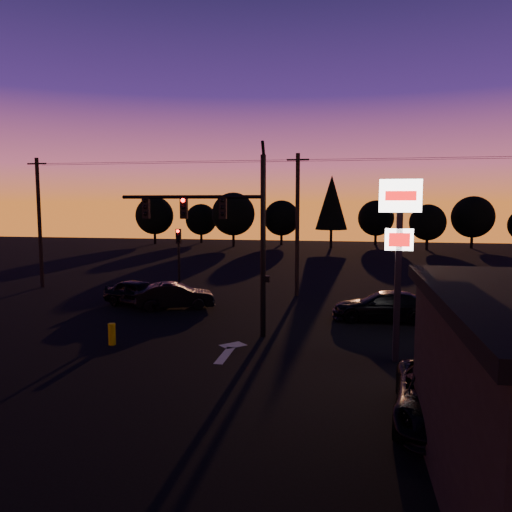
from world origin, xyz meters
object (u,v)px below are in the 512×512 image
(car_right, at_px, (384,306))
(suv_parked, at_px, (439,397))
(traffic_signal_mast, at_px, (227,226))
(pylon_sign, at_px, (399,231))
(car_mid, at_px, (175,296))
(car_left, at_px, (139,293))
(secondary_signal, at_px, (179,253))
(bollard, at_px, (112,334))

(car_right, xyz_separation_m, suv_parked, (0.66, -11.76, -0.05))
(car_right, relative_size, suv_parked, 1.02)
(traffic_signal_mast, relative_size, car_right, 1.67)
(pylon_sign, xyz_separation_m, car_mid, (-11.37, 7.38, -4.19))
(car_left, bearing_deg, car_mid, -75.68)
(car_right, bearing_deg, secondary_signal, -107.11)
(traffic_signal_mast, height_order, pylon_sign, traffic_signal_mast)
(bollard, xyz_separation_m, car_left, (-2.09, 7.58, 0.30))
(traffic_signal_mast, distance_m, car_left, 9.30)
(traffic_signal_mast, distance_m, car_right, 9.19)
(pylon_sign, xyz_separation_m, bollard, (-11.53, 0.07, -4.46))
(car_left, distance_m, car_right, 13.66)
(suv_parked, bearing_deg, car_left, 144.81)
(secondary_signal, height_order, car_right, secondary_signal)
(car_mid, height_order, suv_parked, car_mid)
(bollard, relative_size, car_left, 0.20)
(secondary_signal, height_order, suv_parked, secondary_signal)
(traffic_signal_mast, bearing_deg, pylon_sign, -19.36)
(traffic_signal_mast, bearing_deg, car_left, 141.66)
(pylon_sign, bearing_deg, car_left, 150.67)
(secondary_signal, height_order, car_left, secondary_signal)
(car_mid, bearing_deg, secondary_signal, -7.39)
(pylon_sign, xyz_separation_m, suv_parked, (0.66, -5.21, -4.21))
(traffic_signal_mast, height_order, secondary_signal, traffic_signal_mast)
(traffic_signal_mast, height_order, suv_parked, traffic_signal_mast)
(traffic_signal_mast, relative_size, pylon_sign, 1.26)
(traffic_signal_mast, distance_m, car_mid, 7.73)
(car_right, bearing_deg, traffic_signal_mast, -61.40)
(traffic_signal_mast, bearing_deg, car_mid, 131.13)
(secondary_signal, distance_m, bollard, 10.22)
(suv_parked, bearing_deg, pylon_sign, 104.02)
(bollard, distance_m, car_left, 7.87)
(secondary_signal, bearing_deg, traffic_signal_mast, -56.81)
(pylon_sign, relative_size, bollard, 7.48)
(traffic_signal_mast, xyz_separation_m, car_right, (7.10, 4.05, -4.19))
(bollard, xyz_separation_m, car_right, (11.53, 6.48, 0.29))
(pylon_sign, distance_m, bollard, 12.36)
(car_right, distance_m, suv_parked, 11.77)
(pylon_sign, bearing_deg, bollard, 179.67)
(traffic_signal_mast, bearing_deg, suv_parked, -44.81)
(car_left, height_order, car_mid, car_left)
(bollard, bearing_deg, secondary_signal, 92.74)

